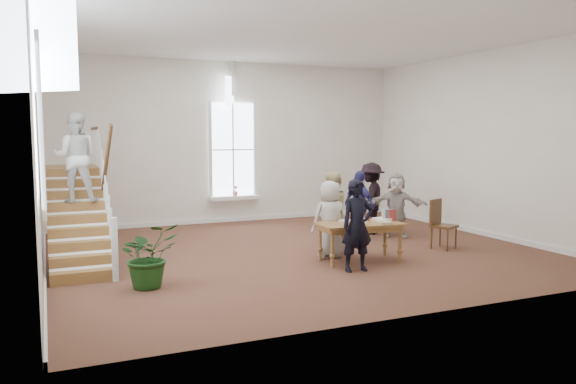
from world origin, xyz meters
name	(u,v)px	position (x,y,z in m)	size (l,w,h in m)	color
ground	(298,251)	(0.00, 0.00, 0.00)	(10.00, 10.00, 0.00)	#4F2B1F
room_shell	(234,208)	(0.00, 4.39, 0.40)	(10.49, 10.00, 10.00)	silver
staircase	(77,180)	(-4.34, 0.75, 1.62)	(1.10, 4.10, 2.92)	brown
library_table	(361,227)	(0.76, -1.32, 0.68)	(1.70, 0.96, 0.83)	brown
police_officer	(357,226)	(0.28, -1.98, 0.84)	(0.61, 0.40, 1.69)	black
elderly_woman	(330,219)	(0.38, -0.73, 0.78)	(0.76, 0.50, 1.56)	beige
person_yellow	(332,211)	(0.68, -0.23, 0.86)	(0.83, 0.65, 1.71)	#D5BF85
woman_cluster_a	(359,205)	(1.94, 0.74, 0.81)	(0.95, 0.40, 1.62)	navy
woman_cluster_b	(371,198)	(2.54, 1.19, 0.90)	(1.16, 0.67, 1.79)	black
woman_cluster_c	(396,205)	(2.84, 0.54, 0.79)	(1.46, 0.46, 1.57)	#B3A9A1
floor_plant	(149,255)	(-3.40, -1.57, 0.53)	(0.96, 0.83, 1.06)	#153A12
side_chair	(440,221)	(2.99, -0.94, 0.61)	(0.61, 0.61, 1.08)	#39230F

